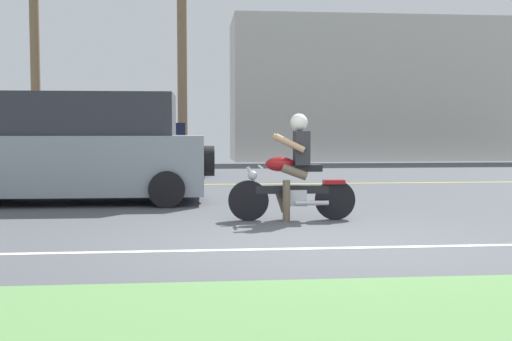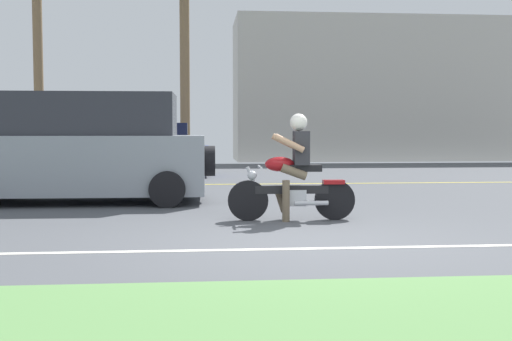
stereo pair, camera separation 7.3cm
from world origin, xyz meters
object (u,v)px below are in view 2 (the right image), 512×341
at_px(motorcyclist, 293,175).
at_px(suv_nearby, 82,150).
at_px(motorcyclist_distant, 49,163).
at_px(parked_car_1, 140,152).

xyz_separation_m(motorcyclist, suv_nearby, (-3.57, 2.71, 0.31)).
relative_size(suv_nearby, motorcyclist_distant, 3.57).
distance_m(parked_car_1, motorcyclist_distant, 3.89).
bearing_deg(parked_car_1, suv_nearby, -93.85).
distance_m(motorcyclist, parked_car_1, 9.83).
relative_size(motorcyclist, suv_nearby, 0.40).
bearing_deg(motorcyclist_distant, motorcyclist, -50.04).
distance_m(motorcyclist, suv_nearby, 4.49).
bearing_deg(parked_car_1, motorcyclist, -71.47).
xyz_separation_m(suv_nearby, motorcyclist_distant, (-1.36, 3.17, -0.41)).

